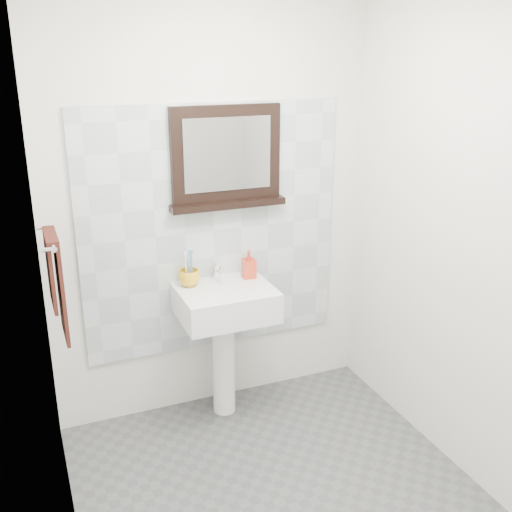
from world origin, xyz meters
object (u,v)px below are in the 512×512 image
at_px(pedestal_sink, 225,316).
at_px(toothbrush_cup, 189,278).
at_px(soap_dispenser, 249,264).
at_px(framed_mirror, 226,159).
at_px(hand_towel, 56,278).

relative_size(pedestal_sink, toothbrush_cup, 7.67).
distance_m(pedestal_sink, soap_dispenser, 0.35).
height_order(pedestal_sink, soap_dispenser, soap_dispenser).
bearing_deg(soap_dispenser, pedestal_sink, -147.20).
height_order(pedestal_sink, toothbrush_cup, pedestal_sink).
bearing_deg(framed_mirror, hand_towel, -162.33).
bearing_deg(hand_towel, soap_dispenser, 11.98).
relative_size(pedestal_sink, soap_dispenser, 5.58).
xyz_separation_m(pedestal_sink, toothbrush_cup, (-0.18, 0.11, 0.23)).
distance_m(pedestal_sink, hand_towel, 1.04).
xyz_separation_m(framed_mirror, hand_towel, (-1.02, -0.33, -0.47)).
xyz_separation_m(soap_dispenser, framed_mirror, (-0.10, 0.09, 0.63)).
height_order(toothbrush_cup, soap_dispenser, soap_dispenser).
distance_m(soap_dispenser, framed_mirror, 0.64).
xyz_separation_m(soap_dispenser, hand_towel, (-1.12, -0.24, 0.16)).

